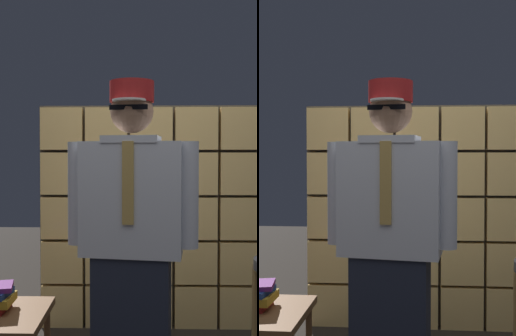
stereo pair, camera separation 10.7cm
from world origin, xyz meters
The scene contains 2 objects.
glass_block_wall centered at (0.00, 1.49, 0.83)m, with size 1.71×0.10×1.71m.
standing_person centered at (-0.13, 0.38, 0.88)m, with size 0.67×0.32×1.68m.
Camera 2 is at (0.01, -1.80, 1.31)m, focal length 46.51 mm.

